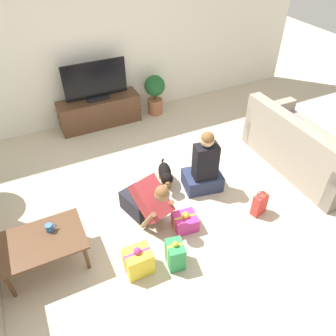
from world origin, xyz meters
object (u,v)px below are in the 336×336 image
object	(u,v)px
coffee_table	(42,243)
gift_bag_a	(259,204)
person_kneeling	(147,201)
tv_console	(100,112)
sofa_right	(304,149)
potted_plant_back_right	(155,92)
gift_box_b	(138,261)
person_sitting	(204,169)
dog	(165,174)
gift_box_c	(175,254)
mug	(50,228)
gift_box_a	(185,221)
tv	(96,83)

from	to	relation	value
coffee_table	gift_bag_a	world-z (taller)	coffee_table
person_kneeling	tv_console	bearing A→B (deg)	70.66
sofa_right	potted_plant_back_right	bearing A→B (deg)	28.93
person_kneeling	gift_box_b	bearing A→B (deg)	-136.46
sofa_right	gift_bag_a	bearing A→B (deg)	113.87
person_sitting	person_kneeling	bearing A→B (deg)	23.36
sofa_right	dog	world-z (taller)	sofa_right
dog	gift_box_c	bearing A→B (deg)	-93.67
person_kneeling	mug	bearing A→B (deg)	165.53
coffee_table	person_kneeling	size ratio (longest dim) A/B	1.10
gift_box_b	gift_box_c	bearing A→B (deg)	-14.31
person_sitting	mug	bearing A→B (deg)	17.26
person_sitting	gift_box_b	xyz separation A→B (m)	(-1.33, -0.87, -0.19)
dog	gift_box_a	bearing A→B (deg)	-80.62
sofa_right	gift_box_c	bearing A→B (deg)	106.52
potted_plant_back_right	gift_box_c	distance (m)	3.45
person_sitting	gift_box_c	world-z (taller)	person_sitting
person_kneeling	gift_box_b	size ratio (longest dim) A/B	2.17
tv_console	gift_box_b	world-z (taller)	tv_console
sofa_right	person_kneeling	distance (m)	2.58
mug	dog	bearing A→B (deg)	17.35
gift_box_a	gift_box_b	world-z (taller)	gift_box_b
coffee_table	dog	size ratio (longest dim) A/B	1.61
dog	mug	distance (m)	1.74
person_sitting	gift_box_b	size ratio (longest dim) A/B	2.53
tv	person_sitting	distance (m)	2.49
person_sitting	gift_box_b	world-z (taller)	person_sitting
potted_plant_back_right	gift_box_b	distance (m)	3.52
potted_plant_back_right	mug	xyz separation A→B (m)	(-2.37, -2.51, 0.01)
tv_console	gift_box_c	distance (m)	3.28
sofa_right	gift_box_a	xyz separation A→B (m)	(-2.20, -0.33, -0.21)
sofa_right	person_sitting	xyz separation A→B (m)	(-1.62, 0.22, 0.04)
tv_console	person_kneeling	size ratio (longest dim) A/B	1.72
tv	dog	distance (m)	2.15
gift_box_a	mug	bearing A→B (deg)	169.14
tv_console	sofa_right	bearing A→B (deg)	-45.99
tv_console	gift_box_a	distance (m)	2.87
person_sitting	gift_box_a	distance (m)	0.83
sofa_right	potted_plant_back_right	distance (m)	2.83
gift_box_c	gift_bag_a	world-z (taller)	gift_box_c
gift_bag_a	mug	world-z (taller)	mug
person_kneeling	person_sitting	distance (m)	0.98
sofa_right	potted_plant_back_right	world-z (taller)	sofa_right
coffee_table	dog	bearing A→B (deg)	19.01
tv_console	gift_bag_a	xyz separation A→B (m)	(1.23, -3.06, -0.10)
sofa_right	mug	size ratio (longest dim) A/B	15.99
potted_plant_back_right	gift_bag_a	xyz separation A→B (m)	(0.16, -3.01, -0.28)
gift_bag_a	gift_box_b	bearing A→B (deg)	-176.12
tv	person_sitting	size ratio (longest dim) A/B	1.12
gift_box_b	gift_bag_a	world-z (taller)	gift_box_b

